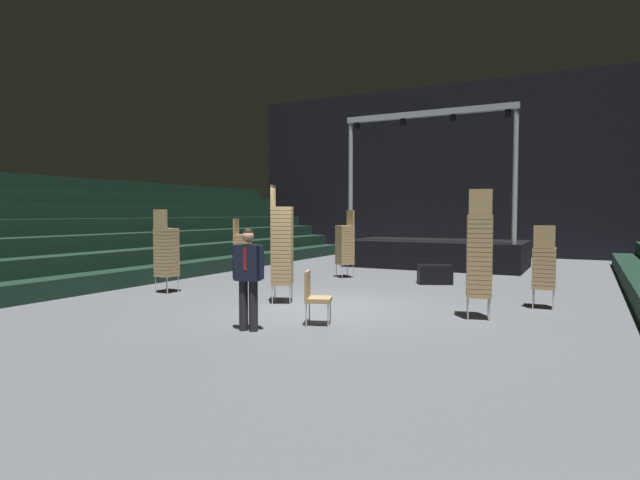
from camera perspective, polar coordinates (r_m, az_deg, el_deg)
The scene contains 13 objects.
ground_plane at distance 10.94m, azimuth 0.31°, elevation -7.59°, with size 22.00×30.00×0.10m, color #515459.
arena_end_wall at distance 25.14m, azimuth 16.21°, elevation 7.50°, with size 22.00×0.30×8.00m, color black.
bleacher_bank_left at distance 16.98m, azimuth -24.06°, elevation 1.42°, with size 5.25×24.00×3.15m.
stage_riser at distance 19.41m, azimuth 12.71°, elevation -1.19°, with size 6.17×3.32×5.43m.
man_with_tie at distance 8.64m, azimuth -7.93°, elevation -3.63°, with size 0.57×0.29×1.71m.
chair_stack_front_left at distance 11.57m, azimuth 23.46°, elevation -2.71°, with size 0.45×0.45×1.71m.
chair_stack_front_right at distance 9.99m, azimuth 17.13°, elevation -1.53°, with size 0.53×0.53×2.39m.
chair_stack_mid_left at distance 15.40m, azimuth -8.56°, elevation -1.00°, with size 0.55×0.55×1.79m.
chair_stack_mid_right at distance 13.26m, azimuth -16.58°, elevation -1.18°, with size 0.45×0.45×2.05m.
chair_stack_mid_centre at distance 11.25m, azimuth -4.23°, elevation -0.49°, with size 0.58×0.58×2.56m.
chair_stack_rear_left at distance 15.75m, azimuth 2.77°, elevation -0.43°, with size 0.62×0.62×2.05m.
equipment_road_case at distance 14.73m, azimuth 12.53°, elevation -3.71°, with size 0.90×0.60×0.52m, color black.
loose_chair_near_man at distance 9.11m, azimuth -0.62°, elevation -6.00°, with size 0.57×0.57×0.95m.
Camera 1 is at (4.90, -9.58, 1.95)m, focal length 29.04 mm.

